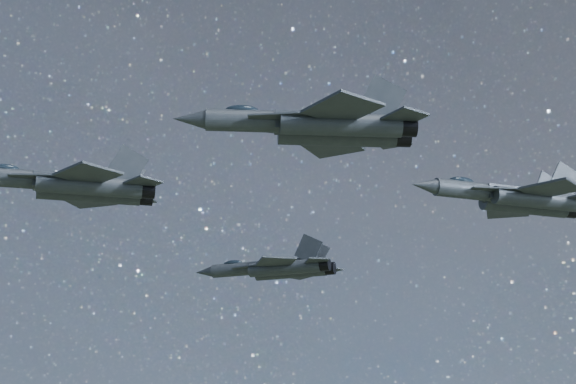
{
  "coord_description": "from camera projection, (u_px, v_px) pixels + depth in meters",
  "views": [
    {
      "loc": [
        -2.73,
        -76.06,
        115.25
      ],
      "look_at": [
        -0.58,
        2.8,
        140.46
      ],
      "focal_mm": 55.0,
      "sensor_mm": 36.0,
      "label": 1
    }
  ],
  "objects": [
    {
      "name": "jet_right",
      "position": [
        319.0,
        126.0,
        67.5
      ],
      "size": [
        19.27,
        13.65,
        4.89
      ],
      "rotation": [
        0.0,
        0.0,
        0.05
      ],
      "color": "#2F363B"
    },
    {
      "name": "jet_left",
      "position": [
        276.0,
        268.0,
        100.79
      ],
      "size": [
        17.53,
        11.64,
        4.46
      ],
      "rotation": [
        0.0,
        0.0,
        -0.37
      ],
      "color": "#2F363B"
    },
    {
      "name": "jet_lead",
      "position": [
        72.0,
        185.0,
        77.36
      ],
      "size": [
        19.06,
        13.07,
        4.78
      ],
      "rotation": [
        0.0,
        0.0,
        0.21
      ],
      "color": "#2F363B"
    },
    {
      "name": "jet_slot",
      "position": [
        517.0,
        198.0,
        84.85
      ],
      "size": [
        19.38,
        13.07,
        4.88
      ],
      "rotation": [
        0.0,
        0.0,
        0.29
      ],
      "color": "#2F363B"
    }
  ]
}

